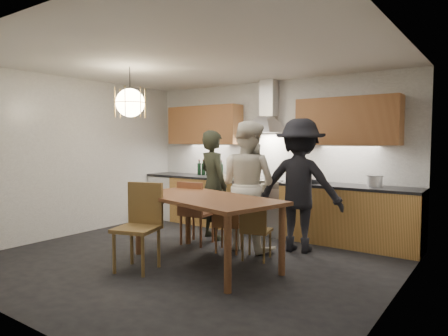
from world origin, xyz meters
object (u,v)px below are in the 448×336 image
Objects in this scene: dining_table at (204,204)px; chair_front at (141,220)px; person_right at (300,185)px; person_mid at (248,186)px; person_left at (213,185)px; mixing_bowl at (313,181)px; wine_bottles at (210,168)px; chair_back_left at (194,209)px; stock_pot at (375,181)px.

dining_table is 2.13× the size of chair_front.
person_right reaches higher than dining_table.
chair_front is 1.65m from person_mid.
chair_front reaches higher than dining_table.
person_left reaches higher than mixing_bowl.
wine_bottles reaches higher than mixing_bowl.
chair_back_left is at bearing 81.12° from chair_front.
stock_pot is (2.25, 1.40, 0.43)m from chair_back_left.
stock_pot is at bearing 3.66° from mixing_bowl.
mixing_bowl is 0.54× the size of wine_bottles.
person_mid is (0.08, 0.91, 0.16)m from dining_table.
dining_table is 1.46m from person_right.
person_right is at bearing -82.04° from mixing_bowl.
stock_pot is (1.48, 1.12, 0.06)m from person_mid.
mixing_bowl is (1.16, 2.55, 0.34)m from chair_front.
person_right is at bearing -163.25° from chair_back_left.
mixing_bowl is at bearing 49.04° from chair_front.
stock_pot is at bearing -154.99° from chair_back_left.
chair_front is 0.61× the size of person_left.
person_right is 5.80× the size of mixing_bowl.
chair_back_left is 4.31× the size of stock_pot.
mixing_bowl is (1.33, 0.84, 0.08)m from person_left.
person_mid is at bearing -36.74° from wine_bottles.
person_right is 2.37m from wine_bottles.
person_mid is (0.61, 1.50, 0.32)m from chair_front.
stock_pot is at bearing -147.27° from person_right.
person_left is 5.35× the size of mixing_bowl.
chair_back_left is 1.61× the size of wine_bottles.
person_mid is at bearing -166.81° from chair_back_left.
person_left is 0.81m from person_mid.
wine_bottles is at bearing 179.01° from stock_pot.
person_right reaches higher than chair_back_left.
person_mid is at bearing -117.66° from mixing_bowl.
wine_bottles is (-0.79, 0.95, 0.18)m from person_left.
person_left is at bearing 79.07° from chair_front.
stock_pot is (0.92, 0.06, 0.04)m from mixing_bowl.
person_left reaches higher than chair_front.
dining_table is at bearing 130.67° from chair_back_left.
chair_back_left is 0.52× the size of person_mid.
wine_bottles is at bearing 139.44° from dining_table.
stock_pot is (0.82, 0.78, 0.04)m from person_right.
chair_back_left is (-0.69, 0.63, -0.22)m from dining_table.
wine_bottles is at bearing 176.99° from mixing_bowl.
mixing_bowl is at bearing -176.34° from stock_pot.
wine_bottles is (-3.05, 0.05, 0.07)m from stock_pot.
person_right is at bearing -149.81° from person_mid.
chair_front is 0.56× the size of person_right.
person_right is (1.42, 0.62, 0.39)m from chair_back_left.
dining_table is at bearing -127.49° from stock_pot.
dining_table is 0.80m from chair_front.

